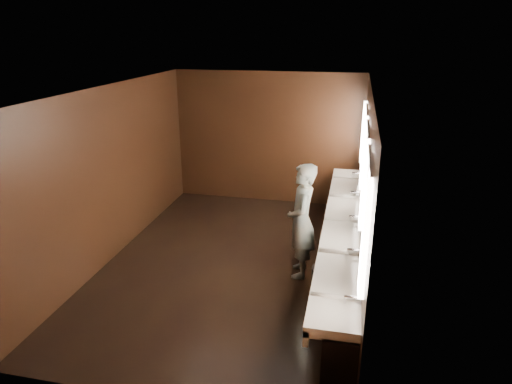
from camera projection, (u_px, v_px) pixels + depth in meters
floor at (232, 263)px, 7.47m from camera, size 6.00×6.00×0.00m
ceiling at (229, 89)px, 6.52m from camera, size 4.00×6.00×0.02m
wall_back at (268, 138)px, 9.75m from camera, size 4.00×0.02×2.80m
wall_front at (145, 282)px, 4.23m from camera, size 4.00×0.02×2.80m
wall_left at (112, 173)px, 7.39m from camera, size 0.02×6.00×2.80m
wall_right at (364, 191)px, 6.59m from camera, size 0.02×6.00×2.80m
sink_counter at (345, 246)px, 6.94m from camera, size 0.55×5.40×1.01m
mirror_band at (365, 168)px, 6.48m from camera, size 0.06×5.03×1.15m
person at (302, 221)px, 6.85m from camera, size 0.50×0.70×1.78m
trash_bin at (326, 288)px, 6.15m from camera, size 0.52×0.52×0.62m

